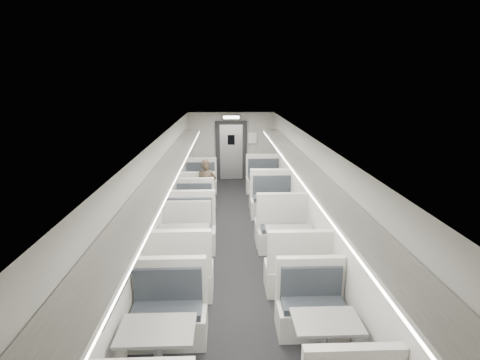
{
  "coord_description": "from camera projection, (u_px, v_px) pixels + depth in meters",
  "views": [
    {
      "loc": [
        -0.19,
        -7.19,
        3.48
      ],
      "look_at": [
        0.14,
        1.47,
        1.16
      ],
      "focal_mm": 28.0,
      "sensor_mm": 36.0,
      "label": 1
    }
  ],
  "objects": [
    {
      "name": "room",
      "position": [
        236.0,
        197.0,
        7.54
      ],
      "size": [
        3.24,
        12.24,
        2.64
      ],
      "color": "black",
      "rests_on": "ground"
    },
    {
      "name": "booth_left_a",
      "position": [
        199.0,
        188.0,
        11.12
      ],
      "size": [
        1.01,
        2.04,
        1.09
      ],
      "color": "silver",
      "rests_on": "room"
    },
    {
      "name": "booth_left_b",
      "position": [
        192.0,
        217.0,
        8.78
      ],
      "size": [
        0.99,
        2.01,
        1.07
      ],
      "color": "silver",
      "rests_on": "room"
    },
    {
      "name": "booth_left_c",
      "position": [
        184.0,
        249.0,
        6.99
      ],
      "size": [
        1.15,
        2.33,
        1.24
      ],
      "color": "silver",
      "rests_on": "room"
    },
    {
      "name": "booth_left_d",
      "position": [
        158.0,
        355.0,
        4.35
      ],
      "size": [
        1.05,
        2.13,
        1.14
      ],
      "color": "silver",
      "rests_on": "room"
    },
    {
      "name": "booth_right_a",
      "position": [
        266.0,
        187.0,
        11.17
      ],
      "size": [
        1.09,
        2.22,
        1.19
      ],
      "color": "silver",
      "rests_on": "room"
    },
    {
      "name": "booth_right_b",
      "position": [
        276.0,
        213.0,
        8.97
      ],
      "size": [
        1.12,
        2.26,
        1.21
      ],
      "color": "silver",
      "rests_on": "room"
    },
    {
      "name": "booth_right_c",
      "position": [
        290.0,
        248.0,
        7.09
      ],
      "size": [
        1.08,
        2.19,
        1.17
      ],
      "color": "silver",
      "rests_on": "room"
    },
    {
      "name": "booth_right_d",
      "position": [
        325.0,
        344.0,
        4.57
      ],
      "size": [
        0.98,
        1.99,
        1.06
      ],
      "color": "silver",
      "rests_on": "room"
    },
    {
      "name": "passenger",
      "position": [
        207.0,
        187.0,
        9.95
      ],
      "size": [
        0.54,
        0.36,
        1.46
      ],
      "primitive_type": "imported",
      "rotation": [
        0.0,
        0.0,
        0.02
      ],
      "color": "black",
      "rests_on": "room"
    },
    {
      "name": "window_a",
      "position": [
        181.0,
        157.0,
        10.73
      ],
      "size": [
        0.02,
        1.18,
        0.84
      ],
      "primitive_type": "cube",
      "color": "black",
      "rests_on": "room"
    },
    {
      "name": "window_b",
      "position": [
        170.0,
        176.0,
        8.6
      ],
      "size": [
        0.02,
        1.18,
        0.84
      ],
      "primitive_type": "cube",
      "color": "black",
      "rests_on": "room"
    },
    {
      "name": "window_c",
      "position": [
        152.0,
        207.0,
        6.48
      ],
      "size": [
        0.02,
        1.18,
        0.84
      ],
      "primitive_type": "cube",
      "color": "black",
      "rests_on": "room"
    },
    {
      "name": "window_d",
      "position": [
        116.0,
        269.0,
        4.36
      ],
      "size": [
        0.02,
        1.18,
        0.84
      ],
      "primitive_type": "cube",
      "color": "black",
      "rests_on": "room"
    },
    {
      "name": "luggage_rack_left",
      "position": [
        170.0,
        166.0,
        7.02
      ],
      "size": [
        0.46,
        10.4,
        0.09
      ],
      "color": "silver",
      "rests_on": "room"
    },
    {
      "name": "luggage_rack_right",
      "position": [
        301.0,
        165.0,
        7.11
      ],
      "size": [
        0.46,
        10.4,
        0.09
      ],
      "color": "silver",
      "rests_on": "room"
    },
    {
      "name": "vestibule_door",
      "position": [
        231.0,
        151.0,
        13.31
      ],
      "size": [
        1.1,
        0.13,
        2.1
      ],
      "color": "black",
      "rests_on": "room"
    },
    {
      "name": "exit_sign",
      "position": [
        231.0,
        117.0,
        12.52
      ],
      "size": [
        0.62,
        0.12,
        0.16
      ],
      "color": "black",
      "rests_on": "room"
    },
    {
      "name": "wall_notice",
      "position": [
        252.0,
        138.0,
        13.21
      ],
      "size": [
        0.32,
        0.02,
        0.4
      ],
      "primitive_type": "cube",
      "color": "white",
      "rests_on": "room"
    }
  ]
}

